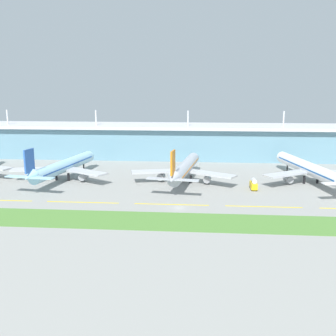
# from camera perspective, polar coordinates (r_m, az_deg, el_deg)

# --- Properties ---
(ground_plane) EXTENTS (600.00, 600.00, 0.00)m
(ground_plane) POSITION_cam_1_polar(r_m,az_deg,el_deg) (142.16, 1.61, -5.87)
(ground_plane) COLOR gray
(terminal_building) EXTENTS (288.00, 34.00, 29.48)m
(terminal_building) POSITION_cam_1_polar(r_m,az_deg,el_deg) (240.66, 2.96, 3.97)
(terminal_building) COLOR #6693A8
(terminal_building) RESTS_ON ground
(airliner_near_middle) EXTENTS (48.24, 63.79, 18.90)m
(airliner_near_middle) POSITION_cam_1_polar(r_m,az_deg,el_deg) (189.54, -15.12, 0.22)
(airliner_near_middle) COLOR #9ED1EA
(airliner_near_middle) RESTS_ON ground
(airliner_center) EXTENTS (48.34, 61.63, 18.90)m
(airliner_center) POSITION_cam_1_polar(r_m,az_deg,el_deg) (178.53, 2.43, -0.07)
(airliner_center) COLOR #ADB2BC
(airliner_center) RESTS_ON ground
(airliner_far_middle) EXTENTS (47.76, 69.64, 18.90)m
(airliner_far_middle) POSITION_cam_1_polar(r_m,az_deg,el_deg) (188.80, 20.14, -0.14)
(airliner_far_middle) COLOR white
(airliner_far_middle) RESTS_ON ground
(taxiway_stripe_mid_west) EXTENTS (28.00, 0.70, 0.04)m
(taxiway_stripe_mid_west) POSITION_cam_1_polar(r_m,az_deg,el_deg) (152.19, -12.41, -4.94)
(taxiway_stripe_mid_west) COLOR yellow
(taxiway_stripe_mid_west) RESTS_ON ground
(taxiway_stripe_centre) EXTENTS (28.00, 0.70, 0.04)m
(taxiway_stripe_centre) POSITION_cam_1_polar(r_m,az_deg,el_deg) (146.01, 0.51, -5.38)
(taxiway_stripe_centre) COLOR yellow
(taxiway_stripe_centre) RESTS_ON ground
(taxiway_stripe_mid_east) EXTENTS (28.00, 0.70, 0.04)m
(taxiway_stripe_mid_east) POSITION_cam_1_polar(r_m,az_deg,el_deg) (147.60, 13.86, -5.54)
(taxiway_stripe_mid_east) COLOR yellow
(taxiway_stripe_mid_east) RESTS_ON ground
(grass_verge) EXTENTS (300.00, 18.00, 0.10)m
(grass_verge) POSITION_cam_1_polar(r_m,az_deg,el_deg) (128.04, 1.25, -7.86)
(grass_verge) COLOR #518438
(grass_verge) RESTS_ON ground
(fuel_truck) EXTENTS (2.69, 7.20, 4.95)m
(fuel_truck) POSITION_cam_1_polar(r_m,az_deg,el_deg) (170.58, 12.47, -2.35)
(fuel_truck) COLOR gold
(fuel_truck) RESTS_ON ground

